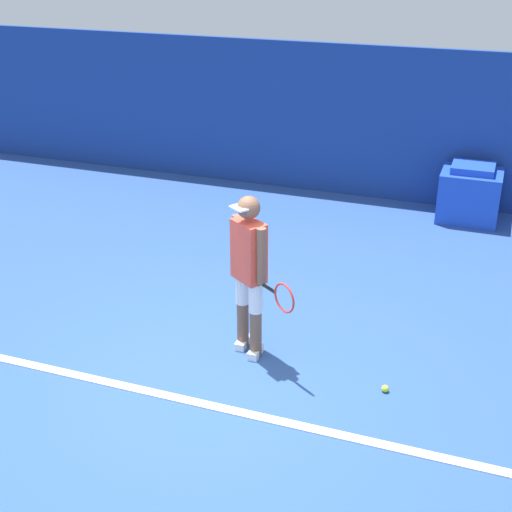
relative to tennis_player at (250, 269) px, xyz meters
name	(u,v)px	position (x,y,z in m)	size (l,w,h in m)	color
ground_plane	(207,381)	(-0.19, -0.63, -0.92)	(24.00, 24.00, 0.00)	#2D5193
back_wall	(348,122)	(-0.19, 4.89, 0.24)	(24.00, 0.10, 2.32)	navy
court_baseline	(192,402)	(-0.19, -0.98, -0.92)	(21.60, 0.10, 0.01)	white
tennis_player	(250,269)	(0.00, 0.00, 0.00)	(0.79, 0.58, 1.66)	brown
tennis_ball	(385,389)	(1.41, -0.22, -0.89)	(0.07, 0.07, 0.07)	#D1E533
covered_chair	(470,194)	(1.75, 4.41, -0.53)	(0.84, 0.75, 0.83)	blue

